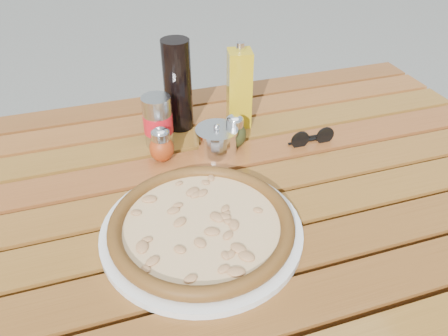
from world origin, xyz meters
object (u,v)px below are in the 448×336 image
object	(u,v)px
table	(227,213)
soda_can	(158,122)
olive_oil_cruet	(239,88)
pizza	(202,224)
oregano_shaker	(235,132)
pepper_shaker	(161,145)
parmesan_tin	(217,140)
dark_bottle	(178,86)
plate	(202,230)
sunglasses	(312,138)

from	to	relation	value
table	soda_can	xyz separation A→B (m)	(-0.10, 0.20, 0.13)
soda_can	olive_oil_cruet	xyz separation A→B (m)	(0.21, 0.03, 0.04)
pizza	oregano_shaker	world-z (taller)	oregano_shaker
pepper_shaker	parmesan_tin	world-z (taller)	pepper_shaker
dark_bottle	table	bearing A→B (deg)	-82.09
pizza	soda_can	xyz separation A→B (m)	(-0.01, 0.32, 0.04)
plate	oregano_shaker	xyz separation A→B (m)	(0.15, 0.25, 0.03)
plate	olive_oil_cruet	bearing A→B (deg)	61.04
dark_bottle	parmesan_tin	xyz separation A→B (m)	(0.05, -0.14, -0.08)
oregano_shaker	parmesan_tin	distance (m)	0.05
table	plate	world-z (taller)	plate
oregano_shaker	table	bearing A→B (deg)	-114.82
table	sunglasses	size ratio (longest dim) A/B	12.72
parmesan_tin	sunglasses	size ratio (longest dim) A/B	1.04
pepper_shaker	soda_can	bearing A→B (deg)	83.83
oregano_shaker	dark_bottle	distance (m)	0.18
soda_can	sunglasses	size ratio (longest dim) A/B	1.09
dark_bottle	olive_oil_cruet	world-z (taller)	dark_bottle
dark_bottle	parmesan_tin	size ratio (longest dim) A/B	1.93
pizza	pepper_shaker	bearing A→B (deg)	94.81
dark_bottle	parmesan_tin	world-z (taller)	dark_bottle
parmesan_tin	sunglasses	world-z (taller)	parmesan_tin
oregano_shaker	olive_oil_cruet	distance (m)	0.12
plate	oregano_shaker	size ratio (longest dim) A/B	4.39
dark_bottle	soda_can	size ratio (longest dim) A/B	1.83
pizza	dark_bottle	world-z (taller)	dark_bottle
pepper_shaker	dark_bottle	bearing A→B (deg)	61.40
pepper_shaker	table	bearing A→B (deg)	-50.76
dark_bottle	pepper_shaker	bearing A→B (deg)	-118.60
olive_oil_cruet	parmesan_tin	world-z (taller)	olive_oil_cruet
table	pepper_shaker	size ratio (longest dim) A/B	17.07
pepper_shaker	pizza	bearing A→B (deg)	-85.19
table	pizza	size ratio (longest dim) A/B	3.09
table	sunglasses	world-z (taller)	sunglasses
soda_can	sunglasses	xyz separation A→B (m)	(0.34, -0.11, -0.04)
pepper_shaker	olive_oil_cruet	distance (m)	0.24
pepper_shaker	parmesan_tin	xyz separation A→B (m)	(0.12, -0.01, -0.01)
plate	pizza	size ratio (longest dim) A/B	0.80
table	soda_can	distance (m)	0.26
sunglasses	parmesan_tin	bearing A→B (deg)	170.60
oregano_shaker	sunglasses	xyz separation A→B (m)	(0.17, -0.05, -0.02)
plate	soda_can	world-z (taller)	soda_can
plate	dark_bottle	distance (m)	0.40
table	dark_bottle	world-z (taller)	dark_bottle
dark_bottle	parmesan_tin	distance (m)	0.17
oregano_shaker	soda_can	world-z (taller)	soda_can
plate	parmesan_tin	size ratio (longest dim) A/B	3.15
table	olive_oil_cruet	bearing A→B (deg)	65.19
pepper_shaker	oregano_shaker	xyz separation A→B (m)	(0.17, 0.00, 0.00)
pizza	pepper_shaker	distance (m)	0.25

